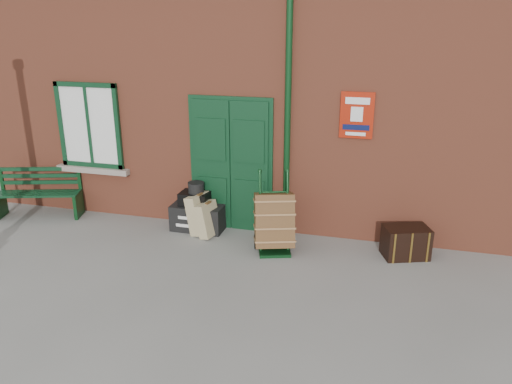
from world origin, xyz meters
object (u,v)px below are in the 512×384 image
(bench, at_px, (39,191))
(dark_trunk, at_px, (406,242))
(houdini_trunk, at_px, (198,217))
(porter_trolley, at_px, (274,221))

(bench, height_order, dark_trunk, bench)
(houdini_trunk, distance_m, dark_trunk, 3.41)
(bench, height_order, porter_trolley, porter_trolley)
(bench, relative_size, porter_trolley, 1.25)
(bench, xyz_separation_m, dark_trunk, (6.43, -0.03, -0.22))
(dark_trunk, bearing_deg, houdini_trunk, 157.14)
(porter_trolley, distance_m, dark_trunk, 2.01)
(bench, distance_m, porter_trolley, 4.46)
(porter_trolley, height_order, dark_trunk, porter_trolley)
(houdini_trunk, distance_m, porter_trolley, 1.52)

